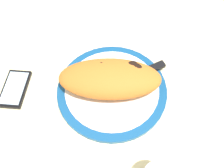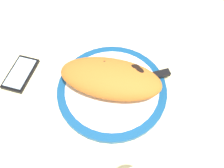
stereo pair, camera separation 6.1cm
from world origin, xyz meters
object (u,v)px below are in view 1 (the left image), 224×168
Objects in this scene: calzone at (110,78)px; smartphone at (15,89)px; fork at (112,111)px; plate at (112,89)px; knife at (140,74)px.

smartphone is at bearing -166.98° from calzone.
plate is at bearing 101.39° from fork.
fork is at bearing -78.61° from plate.
plate is at bearing -139.94° from knife.
plate is 26.59cm from smartphone.
plate is at bearing 11.15° from smartphone.
knife is at bearing 33.68° from calzone.
knife is (5.34, 12.35, 0.28)cm from fork.
smartphone is at bearing -161.81° from knife.
fork is 1.34× the size of smartphone.
plate is 2.42× the size of smartphone.
plate reaches higher than smartphone.
fork is 27.52cm from smartphone.
plate is 1.04× the size of calzone.
calzone is at bearing 104.98° from fork.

